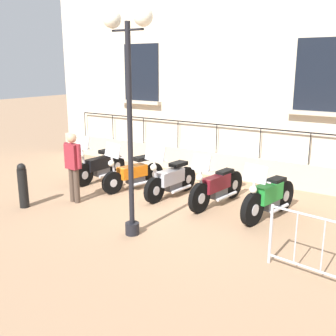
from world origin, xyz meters
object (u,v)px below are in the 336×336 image
motorcycle_orange (133,173)px  lamppost (129,86)px  motorcycle_black (99,167)px  motorcycle_maroon (217,187)px  pedestrian_standing (73,164)px  motorcycle_silver (171,180)px  motorcycle_green (269,198)px  bollard (23,185)px

motorcycle_orange → lamppost: bearing=38.2°
motorcycle_black → motorcycle_maroon: motorcycle_black is taller
lamppost → pedestrian_standing: size_ratio=2.48×
motorcycle_silver → motorcycle_maroon: 1.27m
motorcycle_black → motorcycle_green: bearing=89.0°
motorcycle_black → motorcycle_orange: bearing=86.9°
motorcycle_silver → lamppost: (2.40, 0.66, 2.45)m
motorcycle_maroon → motorcycle_green: size_ratio=1.06×
motorcycle_black → motorcycle_green: 5.08m
motorcycle_maroon → motorcycle_black: bearing=-89.6°
motorcycle_silver → motorcycle_maroon: (-0.08, 1.27, 0.01)m
motorcycle_orange → motorcycle_silver: (-0.02, 1.21, 0.01)m
motorcycle_black → motorcycle_silver: motorcycle_silver is taller
bollard → motorcycle_orange: bearing=154.2°
motorcycle_maroon → motorcycle_green: motorcycle_maroon is taller
motorcycle_silver → pedestrian_standing: (1.65, -1.72, 0.53)m
motorcycle_maroon → lamppost: size_ratio=0.50×
motorcycle_maroon → motorcycle_green: (0.11, 1.32, 0.01)m
motorcycle_green → pedestrian_standing: size_ratio=1.17×
motorcycle_black → motorcycle_green: size_ratio=0.98×
motorcycle_orange → lamppost: size_ratio=0.46×
motorcycle_black → bollard: motorcycle_black is taller
lamppost → pedestrian_standing: 3.15m
motorcycle_silver → motorcycle_maroon: bearing=93.4°
motorcycle_maroon → lamppost: lamppost is taller
bollard → pedestrian_standing: 1.25m
motorcycle_silver → pedestrian_standing: bearing=-46.2°
motorcycle_orange → motorcycle_green: 3.79m
motorcycle_silver → motorcycle_orange: bearing=-89.2°
motorcycle_silver → bollard: (2.58, -2.45, 0.09)m
motorcycle_green → lamppost: (2.36, -1.92, 2.44)m
motorcycle_silver → motorcycle_black: bearing=-91.2°
motorcycle_orange → motorcycle_silver: size_ratio=1.00×
pedestrian_standing → motorcycle_orange: bearing=162.5°
motorcycle_green → motorcycle_black: bearing=-91.0°
motorcycle_orange → lamppost: 3.90m
motorcycle_silver → pedestrian_standing: size_ratio=1.15×
motorcycle_orange → bollard: bearing=-25.8°
motorcycle_silver → lamppost: 3.49m
pedestrian_standing → motorcycle_maroon: bearing=120.1°
motorcycle_orange → motorcycle_maroon: (-0.09, 2.47, 0.01)m
motorcycle_black → motorcycle_maroon: bearing=90.4°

